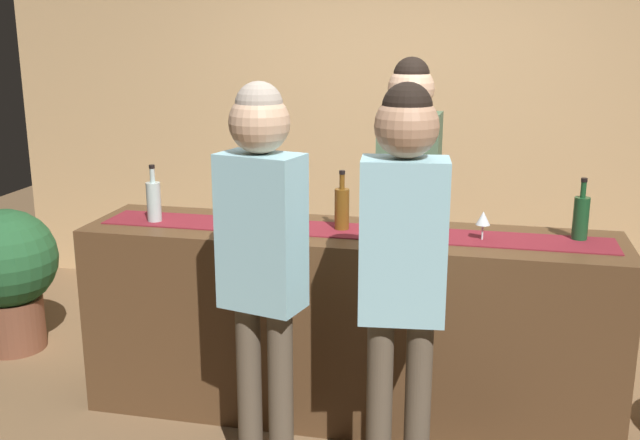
{
  "coord_description": "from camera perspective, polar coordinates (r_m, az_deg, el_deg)",
  "views": [
    {
      "loc": [
        0.64,
        -3.52,
        1.98
      ],
      "look_at": [
        -0.14,
        0.0,
        1.04
      ],
      "focal_mm": 41.8,
      "sensor_mm": 36.0,
      "label": 1
    }
  ],
  "objects": [
    {
      "name": "bartender",
      "position": [
        4.21,
        6.78,
        3.08
      ],
      "size": [
        0.35,
        0.26,
        1.82
      ],
      "rotation": [
        0.0,
        0.0,
        3.09
      ],
      "color": "#26262B",
      "rests_on": "ground"
    },
    {
      "name": "customer_browsing",
      "position": [
        3.1,
        -4.48,
        -1.77
      ],
      "size": [
        0.38,
        0.28,
        1.77
      ],
      "rotation": [
        0.0,
        0.0,
        -0.25
      ],
      "color": "brown",
      "rests_on": "ground"
    },
    {
      "name": "wine_bottle_amber",
      "position": [
        3.71,
        1.69,
        0.93
      ],
      "size": [
        0.07,
        0.07,
        0.3
      ],
      "color": "brown",
      "rests_on": "bar_counter"
    },
    {
      "name": "wine_bottle_clear",
      "position": [
        3.96,
        -12.61,
        1.44
      ],
      "size": [
        0.07,
        0.07,
        0.3
      ],
      "color": "#B2C6C1",
      "rests_on": "bar_counter"
    },
    {
      "name": "wine_glass_far_end",
      "position": [
        3.67,
        4.54,
        0.63
      ],
      "size": [
        0.07,
        0.07,
        0.14
      ],
      "color": "silver",
      "rests_on": "bar_counter"
    },
    {
      "name": "customer_sipping",
      "position": [
        2.97,
        6.37,
        -2.46
      ],
      "size": [
        0.36,
        0.25,
        1.78
      ],
      "rotation": [
        0.0,
        0.0,
        0.11
      ],
      "color": "brown",
      "rests_on": "ground"
    },
    {
      "name": "wine_bottle_green",
      "position": [
        3.74,
        19.34,
        0.2
      ],
      "size": [
        0.07,
        0.07,
        0.3
      ],
      "color": "#194723",
      "rests_on": "bar_counter"
    },
    {
      "name": "wine_glass_mid_counter",
      "position": [
        3.78,
        -3.89,
        1.03
      ],
      "size": [
        0.07,
        0.07,
        0.14
      ],
      "color": "silver",
      "rests_on": "bar_counter"
    },
    {
      "name": "back_wall",
      "position": [
        5.49,
        5.9,
        8.99
      ],
      "size": [
        6.0,
        0.12,
        2.9
      ],
      "primitive_type": "cube",
      "color": "tan",
      "rests_on": "ground"
    },
    {
      "name": "potted_plant_tall",
      "position": [
        5.0,
        -22.8,
        -3.54
      ],
      "size": [
        0.62,
        0.62,
        0.9
      ],
      "color": "brown",
      "rests_on": "ground"
    },
    {
      "name": "bar_counter",
      "position": [
        3.88,
        2.11,
        -7.94
      ],
      "size": [
        2.69,
        0.6,
        0.99
      ],
      "primitive_type": "cube",
      "color": "#543821",
      "rests_on": "ground"
    },
    {
      "name": "wine_glass_near_customer",
      "position": [
        3.61,
        12.38,
        0.06
      ],
      "size": [
        0.07,
        0.07,
        0.14
      ],
      "color": "silver",
      "rests_on": "bar_counter"
    },
    {
      "name": "counter_runner_cloth",
      "position": [
        3.71,
        2.18,
        -0.83
      ],
      "size": [
        2.55,
        0.28,
        0.01
      ],
      "primitive_type": "cube",
      "color": "maroon",
      "rests_on": "bar_counter"
    },
    {
      "name": "ground_plane",
      "position": [
        4.09,
        2.04,
        -14.36
      ],
      "size": [
        10.0,
        10.0,
        0.0
      ],
      "primitive_type": "plane",
      "color": "brown"
    }
  ]
}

